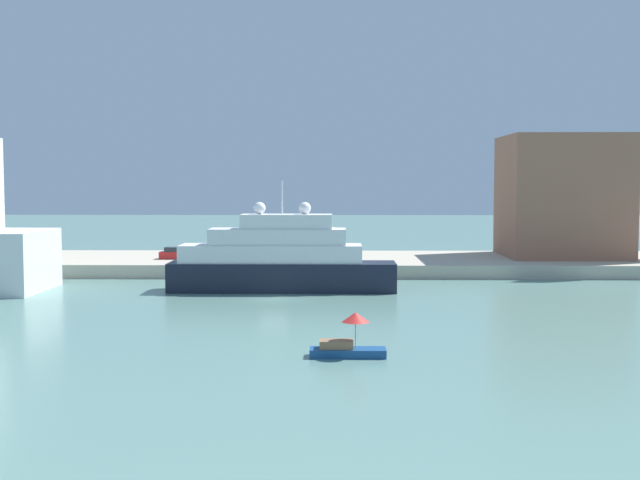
{
  "coord_description": "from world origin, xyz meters",
  "views": [
    {
      "loc": [
        5.66,
        -75.31,
        10.71
      ],
      "look_at": [
        4.17,
        6.0,
        5.08
      ],
      "focal_mm": 46.38,
      "sensor_mm": 36.0,
      "label": 1
    }
  ],
  "objects_px": {
    "small_motorboat": "(348,342)",
    "harbor_building": "(562,196)",
    "person_figure": "(199,255)",
    "mooring_bollard": "(283,261)",
    "parked_car": "(177,254)",
    "large_yacht": "(279,260)"
  },
  "relations": [
    {
      "from": "harbor_building",
      "to": "mooring_bollard",
      "type": "height_order",
      "value": "harbor_building"
    },
    {
      "from": "harbor_building",
      "to": "parked_car",
      "type": "bearing_deg",
      "value": -174.32
    },
    {
      "from": "small_motorboat",
      "to": "harbor_building",
      "type": "distance_m",
      "value": 60.6
    },
    {
      "from": "harbor_building",
      "to": "mooring_bollard",
      "type": "xyz_separation_m",
      "value": [
        -34.13,
        -11.37,
        -7.13
      ]
    },
    {
      "from": "large_yacht",
      "to": "parked_car",
      "type": "xyz_separation_m",
      "value": [
        -13.57,
        17.62,
        -0.88
      ]
    },
    {
      "from": "small_motorboat",
      "to": "mooring_bollard",
      "type": "height_order",
      "value": "small_motorboat"
    },
    {
      "from": "parked_car",
      "to": "harbor_building",
      "type": "bearing_deg",
      "value": 5.68
    },
    {
      "from": "large_yacht",
      "to": "small_motorboat",
      "type": "bearing_deg",
      "value": -78.52
    },
    {
      "from": "large_yacht",
      "to": "person_figure",
      "type": "distance_m",
      "value": 17.91
    },
    {
      "from": "person_figure",
      "to": "mooring_bollard",
      "type": "height_order",
      "value": "person_figure"
    },
    {
      "from": "mooring_bollard",
      "to": "large_yacht",
      "type": "bearing_deg",
      "value": -88.48
    },
    {
      "from": "large_yacht",
      "to": "small_motorboat",
      "type": "xyz_separation_m",
      "value": [
        6.3,
        -31.04,
        -2.12
      ]
    },
    {
      "from": "large_yacht",
      "to": "harbor_building",
      "type": "xyz_separation_m",
      "value": [
        33.84,
        22.33,
        6.02
      ]
    },
    {
      "from": "small_motorboat",
      "to": "person_figure",
      "type": "xyz_separation_m",
      "value": [
        -16.7,
        45.6,
        1.34
      ]
    },
    {
      "from": "person_figure",
      "to": "mooring_bollard",
      "type": "relative_size",
      "value": 2.04
    },
    {
      "from": "small_motorboat",
      "to": "person_figure",
      "type": "distance_m",
      "value": 48.58
    },
    {
      "from": "large_yacht",
      "to": "mooring_bollard",
      "type": "relative_size",
      "value": 28.66
    },
    {
      "from": "mooring_bollard",
      "to": "person_figure",
      "type": "bearing_deg",
      "value": 160.4
    },
    {
      "from": "person_figure",
      "to": "small_motorboat",
      "type": "bearing_deg",
      "value": -69.88
    },
    {
      "from": "small_motorboat",
      "to": "mooring_bollard",
      "type": "distance_m",
      "value": 42.52
    },
    {
      "from": "large_yacht",
      "to": "harbor_building",
      "type": "height_order",
      "value": "harbor_building"
    },
    {
      "from": "small_motorboat",
      "to": "parked_car",
      "type": "bearing_deg",
      "value": 112.22
    }
  ]
}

